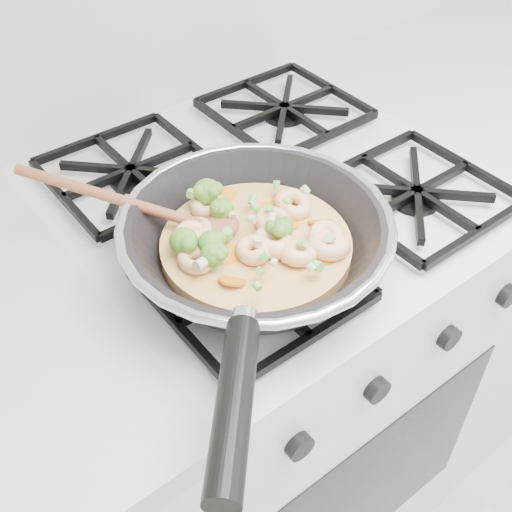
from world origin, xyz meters
TOP-DOWN VIEW (x-y plane):
  - stove at (0.00, 1.70)m, footprint 0.60×0.60m
  - skillet at (-0.13, 1.57)m, footprint 0.42×0.52m

SIDE VIEW (x-z plane):
  - stove at x=0.00m, z-range 0.00..0.92m
  - skillet at x=-0.13m, z-range 0.91..1.01m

